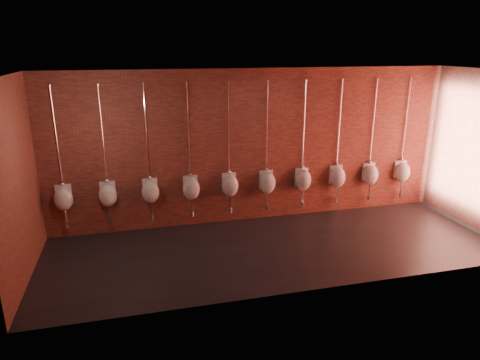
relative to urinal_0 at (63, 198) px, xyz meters
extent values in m
plane|color=black|center=(3.84, -1.38, -0.86)|extent=(8.50, 8.50, 0.00)
cube|color=black|center=(3.84, -1.38, 2.34)|extent=(8.50, 3.00, 0.04)
cube|color=#984637|center=(3.84, 0.12, 0.74)|extent=(8.50, 0.04, 3.20)
cube|color=#984637|center=(3.84, -2.88, 0.74)|extent=(8.50, 0.04, 3.20)
cube|color=#984637|center=(-0.41, -1.38, 0.74)|extent=(0.04, 3.00, 3.20)
ellipsoid|color=white|center=(0.00, -0.01, -0.02)|extent=(0.35, 0.30, 0.46)
cube|color=white|center=(0.00, 0.10, 0.03)|extent=(0.30, 0.04, 0.41)
cylinder|color=#A3A3A3|center=(0.00, -0.13, 0.01)|extent=(0.20, 0.02, 0.20)
cylinder|color=white|center=(0.00, 0.08, 1.15)|extent=(0.02, 0.02, 1.89)
sphere|color=white|center=(0.00, 0.07, 0.26)|extent=(0.08, 0.08, 0.08)
cylinder|color=white|center=(0.00, 0.08, 2.09)|extent=(0.06, 0.06, 0.01)
cylinder|color=white|center=(0.00, -0.01, -0.34)|extent=(0.03, 0.03, 0.30)
cylinder|color=white|center=(0.00, -0.01, -0.56)|extent=(0.08, 0.08, 0.11)
cylinder|color=white|center=(0.00, 0.07, -0.56)|extent=(0.03, 0.15, 0.03)
ellipsoid|color=white|center=(0.81, -0.01, -0.02)|extent=(0.35, 0.30, 0.46)
cube|color=white|center=(0.81, 0.10, 0.03)|extent=(0.30, 0.04, 0.41)
cylinder|color=#A3A3A3|center=(0.81, -0.13, 0.01)|extent=(0.20, 0.02, 0.20)
cylinder|color=white|center=(0.81, 0.08, 1.15)|extent=(0.02, 0.02, 1.89)
sphere|color=white|center=(0.81, 0.07, 0.26)|extent=(0.08, 0.08, 0.08)
cylinder|color=white|center=(0.81, 0.08, 2.09)|extent=(0.06, 0.06, 0.01)
cylinder|color=white|center=(0.81, -0.01, -0.34)|extent=(0.03, 0.03, 0.30)
cylinder|color=white|center=(0.81, -0.01, -0.56)|extent=(0.08, 0.08, 0.11)
cylinder|color=white|center=(0.81, 0.07, -0.56)|extent=(0.03, 0.15, 0.03)
ellipsoid|color=white|center=(1.63, -0.01, -0.02)|extent=(0.35, 0.30, 0.46)
cube|color=white|center=(1.63, 0.10, 0.03)|extent=(0.30, 0.04, 0.41)
cylinder|color=#A3A3A3|center=(1.63, -0.13, 0.01)|extent=(0.20, 0.02, 0.20)
cylinder|color=white|center=(1.63, 0.08, 1.15)|extent=(0.02, 0.02, 1.89)
sphere|color=white|center=(1.63, 0.07, 0.26)|extent=(0.08, 0.08, 0.08)
cylinder|color=white|center=(1.63, 0.08, 2.09)|extent=(0.06, 0.06, 0.01)
cylinder|color=white|center=(1.63, -0.01, -0.34)|extent=(0.03, 0.03, 0.30)
cylinder|color=white|center=(1.63, -0.01, -0.56)|extent=(0.08, 0.08, 0.11)
cylinder|color=white|center=(1.63, 0.07, -0.56)|extent=(0.03, 0.15, 0.03)
ellipsoid|color=white|center=(2.44, -0.01, -0.02)|extent=(0.35, 0.30, 0.46)
cube|color=white|center=(2.44, 0.10, 0.03)|extent=(0.30, 0.04, 0.41)
cylinder|color=#A3A3A3|center=(2.44, -0.13, 0.01)|extent=(0.20, 0.02, 0.20)
cylinder|color=white|center=(2.44, 0.08, 1.15)|extent=(0.02, 0.02, 1.89)
sphere|color=white|center=(2.44, 0.07, 0.26)|extent=(0.08, 0.08, 0.08)
cylinder|color=white|center=(2.44, 0.08, 2.09)|extent=(0.06, 0.06, 0.01)
cylinder|color=white|center=(2.44, -0.01, -0.34)|extent=(0.03, 0.03, 0.30)
cylinder|color=white|center=(2.44, -0.01, -0.56)|extent=(0.08, 0.08, 0.11)
cylinder|color=white|center=(2.44, 0.07, -0.56)|extent=(0.03, 0.15, 0.03)
ellipsoid|color=white|center=(3.26, -0.01, -0.02)|extent=(0.35, 0.30, 0.46)
cube|color=white|center=(3.26, 0.10, 0.03)|extent=(0.30, 0.04, 0.41)
cylinder|color=#A3A3A3|center=(3.26, -0.13, 0.01)|extent=(0.20, 0.02, 0.20)
cylinder|color=white|center=(3.26, 0.08, 1.15)|extent=(0.02, 0.02, 1.89)
sphere|color=white|center=(3.26, 0.07, 0.26)|extent=(0.08, 0.08, 0.08)
cylinder|color=white|center=(3.26, 0.08, 2.09)|extent=(0.06, 0.06, 0.01)
cylinder|color=white|center=(3.26, -0.01, -0.34)|extent=(0.03, 0.03, 0.30)
cylinder|color=white|center=(3.26, -0.01, -0.56)|extent=(0.08, 0.08, 0.11)
cylinder|color=white|center=(3.26, 0.07, -0.56)|extent=(0.03, 0.15, 0.03)
ellipsoid|color=white|center=(4.07, -0.01, -0.02)|extent=(0.35, 0.30, 0.46)
cube|color=white|center=(4.07, 0.10, 0.03)|extent=(0.30, 0.04, 0.41)
cylinder|color=#A3A3A3|center=(4.07, -0.13, 0.01)|extent=(0.20, 0.02, 0.20)
cylinder|color=white|center=(4.07, 0.08, 1.15)|extent=(0.02, 0.02, 1.89)
sphere|color=white|center=(4.07, 0.07, 0.26)|extent=(0.08, 0.08, 0.08)
cylinder|color=white|center=(4.07, 0.08, 2.09)|extent=(0.06, 0.06, 0.01)
cylinder|color=white|center=(4.07, -0.01, -0.34)|extent=(0.03, 0.03, 0.30)
cylinder|color=white|center=(4.07, -0.01, -0.56)|extent=(0.08, 0.08, 0.11)
cylinder|color=white|center=(4.07, 0.07, -0.56)|extent=(0.03, 0.15, 0.03)
ellipsoid|color=white|center=(4.88, -0.01, -0.02)|extent=(0.35, 0.30, 0.46)
cube|color=white|center=(4.88, 0.10, 0.03)|extent=(0.30, 0.04, 0.41)
cylinder|color=#A3A3A3|center=(4.88, -0.13, 0.01)|extent=(0.20, 0.02, 0.20)
cylinder|color=white|center=(4.88, 0.08, 1.15)|extent=(0.02, 0.02, 1.89)
sphere|color=white|center=(4.88, 0.07, 0.26)|extent=(0.08, 0.08, 0.08)
cylinder|color=white|center=(4.88, 0.08, 2.09)|extent=(0.06, 0.06, 0.01)
cylinder|color=white|center=(4.88, -0.01, -0.34)|extent=(0.03, 0.03, 0.30)
cylinder|color=white|center=(4.88, -0.01, -0.56)|extent=(0.08, 0.08, 0.11)
cylinder|color=white|center=(4.88, 0.07, -0.56)|extent=(0.03, 0.15, 0.03)
ellipsoid|color=white|center=(5.70, -0.01, -0.02)|extent=(0.35, 0.30, 0.46)
cube|color=white|center=(5.70, 0.10, 0.03)|extent=(0.30, 0.04, 0.41)
cylinder|color=#A3A3A3|center=(5.70, -0.13, 0.01)|extent=(0.20, 0.02, 0.20)
cylinder|color=white|center=(5.70, 0.08, 1.15)|extent=(0.02, 0.02, 1.89)
sphere|color=white|center=(5.70, 0.07, 0.26)|extent=(0.08, 0.08, 0.08)
cylinder|color=white|center=(5.70, 0.08, 2.09)|extent=(0.06, 0.06, 0.01)
cylinder|color=white|center=(5.70, -0.01, -0.34)|extent=(0.03, 0.03, 0.30)
cylinder|color=white|center=(5.70, -0.01, -0.56)|extent=(0.08, 0.08, 0.11)
cylinder|color=white|center=(5.70, 0.07, -0.56)|extent=(0.03, 0.15, 0.03)
ellipsoid|color=white|center=(6.51, -0.01, -0.02)|extent=(0.35, 0.30, 0.46)
cube|color=white|center=(6.51, 0.10, 0.03)|extent=(0.30, 0.04, 0.41)
cylinder|color=#A3A3A3|center=(6.51, -0.13, 0.01)|extent=(0.20, 0.02, 0.20)
cylinder|color=white|center=(6.51, 0.08, 1.15)|extent=(0.02, 0.02, 1.89)
sphere|color=white|center=(6.51, 0.07, 0.26)|extent=(0.08, 0.08, 0.08)
cylinder|color=white|center=(6.51, 0.08, 2.09)|extent=(0.06, 0.06, 0.01)
cylinder|color=white|center=(6.51, -0.01, -0.34)|extent=(0.03, 0.03, 0.30)
cylinder|color=white|center=(6.51, -0.01, -0.56)|extent=(0.08, 0.08, 0.11)
cylinder|color=white|center=(6.51, 0.07, -0.56)|extent=(0.03, 0.15, 0.03)
ellipsoid|color=white|center=(7.33, -0.01, -0.02)|extent=(0.35, 0.30, 0.46)
cube|color=white|center=(7.33, 0.10, 0.03)|extent=(0.30, 0.04, 0.41)
cylinder|color=#A3A3A3|center=(7.33, -0.13, 0.01)|extent=(0.20, 0.02, 0.20)
cylinder|color=white|center=(7.33, 0.08, 1.15)|extent=(0.02, 0.02, 1.89)
sphere|color=white|center=(7.33, 0.07, 0.26)|extent=(0.08, 0.08, 0.08)
cylinder|color=white|center=(7.33, 0.08, 2.09)|extent=(0.06, 0.06, 0.01)
cylinder|color=white|center=(7.33, -0.01, -0.34)|extent=(0.03, 0.03, 0.30)
cylinder|color=white|center=(7.33, -0.01, -0.56)|extent=(0.08, 0.08, 0.11)
cylinder|color=white|center=(7.33, 0.07, -0.56)|extent=(0.03, 0.15, 0.03)
camera|label=1|loc=(1.40, -8.24, 2.77)|focal=32.00mm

